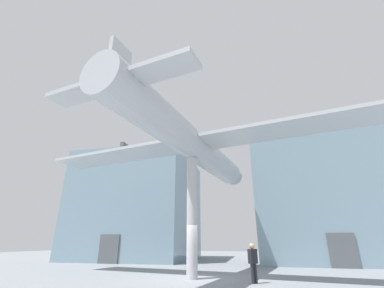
# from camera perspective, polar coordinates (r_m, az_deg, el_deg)

# --- Properties ---
(ground_plane) EXTENTS (80.00, 80.00, 0.00)m
(ground_plane) POSITION_cam_1_polar(r_m,az_deg,el_deg) (14.06, 0.00, -27.86)
(ground_plane) COLOR gray
(glass_pavilion_left) EXTENTS (11.37, 11.13, 10.99)m
(glass_pavilion_left) POSITION_cam_1_polar(r_m,az_deg,el_deg) (29.54, -11.55, -13.70)
(glass_pavilion_left) COLOR #7593A3
(glass_pavilion_left) RESTS_ON ground_plane
(glass_pavilion_right) EXTENTS (11.37, 11.13, 10.99)m
(glass_pavilion_right) POSITION_cam_1_polar(r_m,az_deg,el_deg) (27.54, 25.81, -11.58)
(glass_pavilion_right) COLOR #7593A3
(glass_pavilion_right) RESTS_ON ground_plane
(support_pylon_central) EXTENTS (0.56, 0.56, 6.16)m
(support_pylon_central) POSITION_cam_1_polar(r_m,az_deg,el_deg) (14.02, 0.00, -15.27)
(support_pylon_central) COLOR #B7B7BC
(support_pylon_central) RESTS_ON ground_plane
(suspended_airplane) EXTENTS (19.90, 16.52, 2.70)m
(suspended_airplane) POSITION_cam_1_polar(r_m,az_deg,el_deg) (15.13, 0.35, -0.24)
(suspended_airplane) COLOR #B2B7BC
(suspended_airplane) RESTS_ON support_pylon_central
(visitor_person) EXTENTS (0.43, 0.44, 1.65)m
(visitor_person) POSITION_cam_1_polar(r_m,az_deg,el_deg) (12.87, 13.40, -23.78)
(visitor_person) COLOR #232328
(visitor_person) RESTS_ON ground_plane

